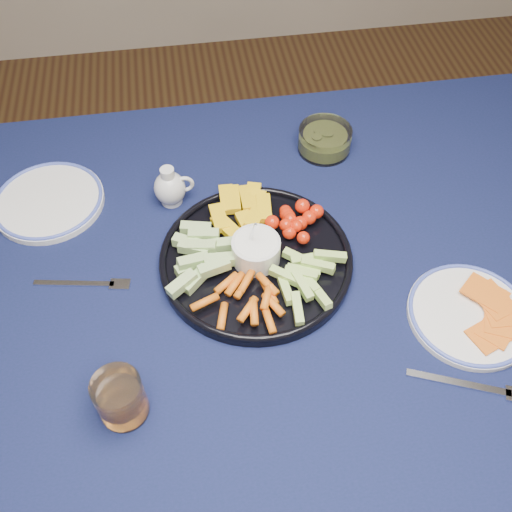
{
  "coord_description": "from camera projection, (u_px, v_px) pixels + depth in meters",
  "views": [
    {
      "loc": [
        -0.0,
        -0.54,
        1.55
      ],
      "look_at": [
        0.09,
        0.06,
        0.77
      ],
      "focal_mm": 40.0,
      "sensor_mm": 36.0,
      "label": 1
    }
  ],
  "objects": [
    {
      "name": "fork_left",
      "position": [
        90.0,
        284.0,
        0.98
      ],
      "size": [
        0.17,
        0.05,
        0.0
      ],
      "color": "silver",
      "rests_on": "dining_table"
    },
    {
      "name": "juice_tumbler",
      "position": [
        121.0,
        400.0,
        0.82
      ],
      "size": [
        0.07,
        0.07,
        0.08
      ],
      "color": "white",
      "rests_on": "dining_table"
    },
    {
      "name": "creamer_pitcher",
      "position": [
        170.0,
        188.0,
        1.08
      ],
      "size": [
        0.08,
        0.06,
        0.08
      ],
      "color": "silver",
      "rests_on": "dining_table"
    },
    {
      "name": "fork_right",
      "position": [
        479.0,
        387.0,
        0.86
      ],
      "size": [
        0.18,
        0.09,
        0.0
      ],
      "color": "silver",
      "rests_on": "dining_table"
    },
    {
      "name": "crudite_platter",
      "position": [
        255.0,
        257.0,
        1.0
      ],
      "size": [
        0.34,
        0.34,
        0.11
      ],
      "color": "black",
      "rests_on": "dining_table"
    },
    {
      "name": "pickle_bowl",
      "position": [
        325.0,
        141.0,
        1.18
      ],
      "size": [
        0.11,
        0.11,
        0.05
      ],
      "color": "white",
      "rests_on": "dining_table"
    },
    {
      "name": "side_plate_extra",
      "position": [
        49.0,
        201.0,
        1.09
      ],
      "size": [
        0.21,
        0.21,
        0.02
      ],
      "color": "white",
      "rests_on": "dining_table"
    },
    {
      "name": "cheese_plate",
      "position": [
        470.0,
        314.0,
        0.94
      ],
      "size": [
        0.2,
        0.2,
        0.02
      ],
      "color": "white",
      "rests_on": "dining_table"
    },
    {
      "name": "dining_table",
      "position": [
        210.0,
        327.0,
        1.03
      ],
      "size": [
        1.67,
        1.07,
        0.75
      ],
      "color": "#4B2A19",
      "rests_on": "ground"
    }
  ]
}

